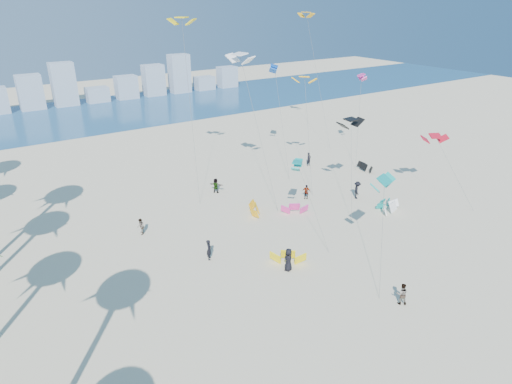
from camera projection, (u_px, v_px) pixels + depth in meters
ground at (364, 363)px, 26.24m from camera, size 220.00×220.00×0.00m
ocean at (72, 116)px, 81.21m from camera, size 220.00×220.00×0.00m
kitesurfer_near at (209, 250)px, 36.43m from camera, size 0.70×0.77×1.77m
kitesurfer_mid at (402, 294)px, 31.08m from camera, size 1.00×0.98×1.63m
kitesurfers_far at (281, 200)px, 45.46m from camera, size 25.11×18.43×1.91m
grounded_kites at (328, 207)px, 44.80m from camera, size 22.74×14.29×0.95m
flying_kites at (308, 83)px, 45.80m from camera, size 24.64×35.31×18.50m
distant_skyline at (51, 91)px, 87.02m from camera, size 85.00×3.00×8.40m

